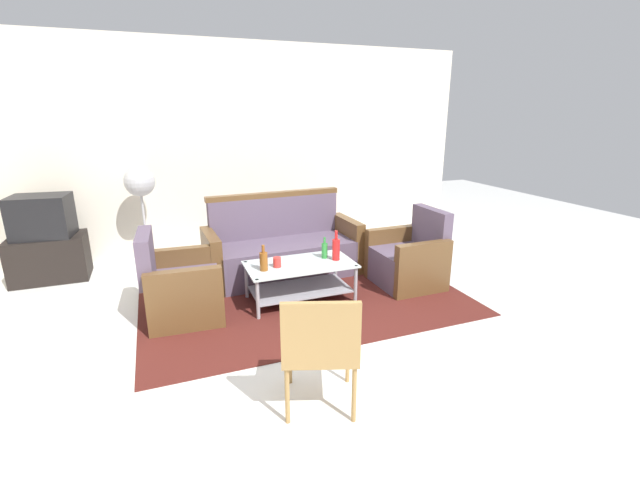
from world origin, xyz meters
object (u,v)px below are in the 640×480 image
at_px(bottle_green, 325,250).
at_px(bottle_red, 336,249).
at_px(armchair_left, 181,289).
at_px(bottle_brown, 264,261).
at_px(television, 42,216).
at_px(armchair_right, 409,260).
at_px(cup, 277,262).
at_px(pedestal_fan, 140,188).
at_px(couch, 283,250).
at_px(tv_stand, 50,258).
at_px(coffee_table, 300,276).
at_px(wicker_chair, 320,344).

height_order(bottle_green, bottle_red, bottle_red).
bearing_deg(armchair_left, bottle_brown, 84.08).
bearing_deg(bottle_red, television, 150.54).
bearing_deg(armchair_right, armchair_left, 87.61).
xyz_separation_m(armchair_left, bottle_green, (1.48, 0.01, 0.21)).
bearing_deg(armchair_right, bottle_green, 84.51).
bearing_deg(bottle_green, cup, -171.22).
relative_size(television, pedestal_fan, 0.51).
relative_size(bottle_brown, cup, 2.59).
distance_m(armchair_right, television, 4.19).
distance_m(couch, bottle_green, 0.76).
height_order(couch, tv_stand, couch).
relative_size(coffee_table, cup, 11.00).
height_order(armchair_left, bottle_brown, armchair_left).
bearing_deg(pedestal_fan, couch, -31.01).
bearing_deg(bottle_brown, pedestal_fan, 122.02).
bearing_deg(wicker_chair, bottle_green, 86.72).
distance_m(coffee_table, television, 3.06).
bearing_deg(cup, pedestal_fan, 126.10).
distance_m(cup, pedestal_fan, 2.16).
relative_size(coffee_table, bottle_red, 3.47).
distance_m(armchair_right, coffee_table, 1.29).
relative_size(bottle_red, wicker_chair, 0.38).
xyz_separation_m(bottle_brown, pedestal_fan, (-1.08, 1.73, 0.50)).
relative_size(tv_stand, pedestal_fan, 0.63).
height_order(bottle_green, cup, bottle_green).
relative_size(bottle_brown, pedestal_fan, 0.20).
height_order(armchair_left, pedestal_fan, pedestal_fan).
height_order(bottle_red, wicker_chair, wicker_chair).
bearing_deg(couch, television, -20.85).
bearing_deg(bottle_green, tv_stand, 151.35).
relative_size(cup, television, 0.16).
height_order(bottle_red, pedestal_fan, pedestal_fan).
distance_m(bottle_brown, wicker_chair, 1.62).
distance_m(tv_stand, television, 0.50).
height_order(bottle_green, bottle_brown, bottle_brown).
bearing_deg(coffee_table, television, 147.27).
xyz_separation_m(coffee_table, bottle_green, (0.30, 0.08, 0.23)).
height_order(armchair_right, bottle_red, armchair_right).
bearing_deg(wicker_chair, bottle_brown, 108.00).
bearing_deg(bottle_green, coffee_table, -165.55).
bearing_deg(bottle_red, armchair_right, 0.89).
bearing_deg(wicker_chair, armchair_right, 63.33).
relative_size(armchair_left, pedestal_fan, 0.67).
bearing_deg(couch, coffee_table, 84.80).
height_order(couch, pedestal_fan, pedestal_fan).
distance_m(armchair_left, armchair_right, 2.47).
distance_m(coffee_table, pedestal_fan, 2.35).
height_order(couch, bottle_red, couch).
distance_m(bottle_green, bottle_brown, 0.70).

